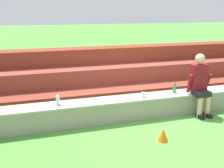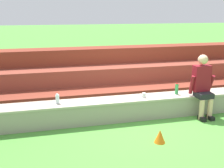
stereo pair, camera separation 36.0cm
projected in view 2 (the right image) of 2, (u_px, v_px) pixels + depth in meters
The scene contains 8 objects.
ground_plane at pixel (151, 120), 6.01m from camera, with size 80.00×80.00×0.00m, color #4C9338.
stone_seating_wall at pixel (147, 106), 6.17m from camera, with size 9.84×0.52×0.47m.
brick_bleachers at pixel (125, 77), 7.78m from camera, with size 13.77×1.99×1.30m.
person_center at pixel (203, 84), 6.07m from camera, with size 0.55×0.54×1.40m.
water_bottle_near_left at pixel (57, 99), 5.65m from camera, with size 0.08×0.08×0.20m.
water_bottle_mid_right at pixel (177, 89), 6.26m from camera, with size 0.07×0.07×0.26m.
plastic_cup_left_end at pixel (144, 95), 6.04m from camera, with size 0.09×0.09×0.10m, color white.
sports_cone at pixel (160, 136), 4.97m from camera, with size 0.20×0.20×0.24m, color orange.
Camera 2 is at (-2.16, -5.22, 2.35)m, focal length 43.91 mm.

